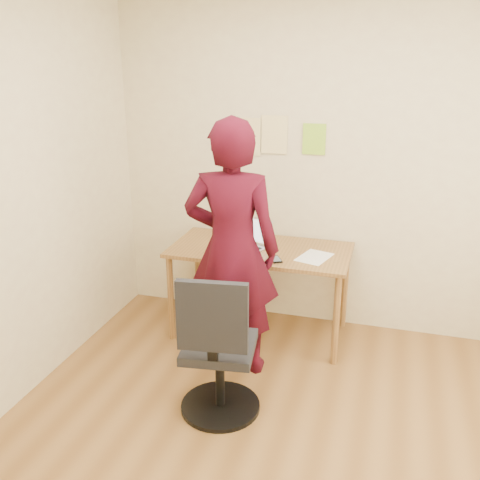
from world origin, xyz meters
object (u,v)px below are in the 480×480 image
(laptop, at_px, (249,241))
(phone, at_px, (276,259))
(person, at_px, (232,250))
(office_chair, at_px, (218,357))
(desk, at_px, (260,259))

(laptop, relative_size, phone, 2.48)
(phone, relative_size, person, 0.08)
(office_chair, bearing_deg, phone, 72.49)
(person, bearing_deg, desk, -103.57)
(phone, bearing_deg, person, -155.31)
(desk, xyz_separation_m, phone, (0.17, -0.21, 0.09))
(phone, bearing_deg, office_chair, -128.21)
(laptop, distance_m, phone, 0.35)
(desk, distance_m, office_chair, 1.13)
(office_chair, bearing_deg, laptop, 87.79)
(laptop, height_order, phone, laptop)
(office_chair, bearing_deg, desk, 83.03)
(desk, bearing_deg, phone, -50.93)
(laptop, relative_size, office_chair, 0.38)
(laptop, height_order, person, person)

